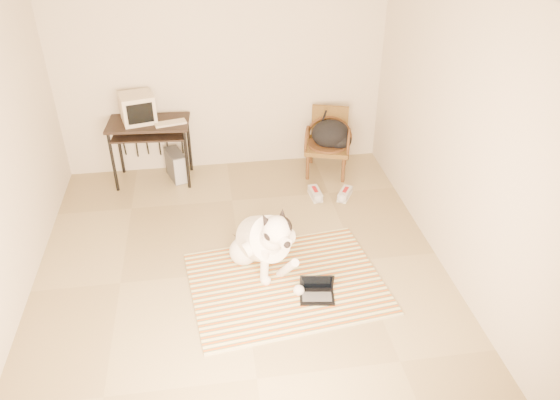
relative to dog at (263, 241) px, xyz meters
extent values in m
plane|color=#97855C|center=(-0.22, -0.02, -0.34)|extent=(4.50, 4.50, 0.00)
plane|color=beige|center=(-0.22, 2.23, 1.01)|extent=(4.50, 0.00, 4.50)
plane|color=beige|center=(-0.22, -2.27, 1.01)|extent=(4.50, 0.00, 4.50)
plane|color=beige|center=(1.78, -0.02, 1.01)|extent=(0.00, 4.50, 4.50)
cube|color=#B05219|center=(0.25, -0.81, -0.33)|extent=(1.81, 0.49, 0.02)
cube|color=#306C33|center=(0.22, -0.54, -0.33)|extent=(1.81, 0.49, 0.02)
cube|color=#654491|center=(0.18, -0.26, -0.33)|extent=(1.81, 0.49, 0.02)
cube|color=yellow|center=(0.15, 0.01, -0.33)|extent=(1.81, 0.49, 0.02)
cube|color=beige|center=(0.12, 0.28, -0.33)|extent=(1.81, 0.49, 0.02)
sphere|color=white|center=(-0.19, 0.12, -0.19)|extent=(0.28, 0.28, 0.28)
sphere|color=white|center=(0.07, 0.21, -0.19)|extent=(0.28, 0.28, 0.28)
ellipsoid|color=white|center=(-0.06, 0.15, -0.17)|extent=(0.35, 0.32, 0.29)
ellipsoid|color=white|center=(0.00, -0.01, 0.03)|extent=(0.55, 0.73, 0.61)
cylinder|color=white|center=(0.00, 0.00, 0.03)|extent=(0.58, 0.66, 0.56)
sphere|color=white|center=(0.06, -0.18, 0.16)|extent=(0.24, 0.24, 0.24)
sphere|color=white|center=(0.09, -0.27, 0.31)|extent=(0.26, 0.26, 0.26)
ellipsoid|color=black|center=(0.13, -0.25, 0.33)|extent=(0.20, 0.23, 0.19)
cylinder|color=white|center=(0.13, -0.37, 0.27)|extent=(0.15, 0.17, 0.11)
sphere|color=black|center=(0.16, -0.44, 0.27)|extent=(0.06, 0.06, 0.06)
cone|color=black|center=(-0.01, -0.24, 0.41)|extent=(0.14, 0.15, 0.16)
cone|color=black|center=(0.15, -0.18, 0.41)|extent=(0.13, 0.16, 0.16)
torus|color=white|center=(0.07, -0.20, 0.21)|extent=(0.26, 0.19, 0.21)
cylinder|color=white|center=(-0.02, -0.22, -0.12)|extent=(0.11, 0.14, 0.39)
cylinder|color=white|center=(0.19, -0.27, -0.14)|extent=(0.19, 0.36, 0.40)
sphere|color=white|center=(-0.01, -0.24, -0.29)|extent=(0.10, 0.10, 0.10)
sphere|color=white|center=(0.27, -0.43, -0.28)|extent=(0.10, 0.10, 0.10)
cone|color=black|center=(-0.16, 0.38, -0.28)|extent=(0.30, 0.35, 0.10)
cube|color=black|center=(0.43, -0.52, -0.31)|extent=(0.34, 0.27, 0.02)
cube|color=#464649|center=(0.43, -0.53, -0.30)|extent=(0.29, 0.17, 0.00)
cube|color=black|center=(0.44, -0.44, -0.20)|extent=(0.32, 0.12, 0.21)
cube|color=black|center=(0.44, -0.45, -0.19)|extent=(0.28, 0.10, 0.18)
cube|color=black|center=(-1.14, 1.94, 0.44)|extent=(0.99, 0.60, 0.03)
cube|color=black|center=(-1.14, 1.88, 0.32)|extent=(0.88, 0.49, 0.02)
cylinder|color=black|center=(-1.59, 1.75, 0.05)|extent=(0.04, 0.04, 0.76)
cylinder|color=black|center=(-1.56, 2.19, 0.05)|extent=(0.04, 0.04, 0.76)
cylinder|color=black|center=(-0.72, 1.68, 0.05)|extent=(0.04, 0.04, 0.76)
cylinder|color=black|center=(-0.69, 2.13, 0.05)|extent=(0.04, 0.04, 0.76)
cube|color=#C2B298|center=(-1.24, 1.97, 0.63)|extent=(0.45, 0.43, 0.34)
cube|color=black|center=(-1.20, 1.80, 0.63)|extent=(0.29, 0.09, 0.24)
cube|color=#C2B298|center=(-0.87, 1.83, 0.47)|extent=(0.38, 0.21, 0.02)
cube|color=#464649|center=(-0.87, 1.95, -0.15)|extent=(0.28, 0.42, 0.37)
cube|color=#A9A9AE|center=(-0.81, 1.76, -0.15)|extent=(0.15, 0.06, 0.35)
cube|color=brown|center=(1.04, 1.82, 0.03)|extent=(0.67, 0.65, 0.06)
cylinder|color=#3B2110|center=(1.04, 1.82, 0.06)|extent=(0.50, 0.50, 0.04)
cube|color=brown|center=(1.11, 2.05, 0.28)|extent=(0.45, 0.17, 0.41)
cylinder|color=#3B2110|center=(0.76, 1.67, -0.17)|extent=(0.04, 0.04, 0.33)
cylinder|color=#3B2110|center=(0.89, 2.09, -0.17)|extent=(0.04, 0.04, 0.33)
cylinder|color=#3B2110|center=(1.18, 1.54, -0.17)|extent=(0.04, 0.04, 0.33)
cylinder|color=#3B2110|center=(1.31, 1.96, -0.17)|extent=(0.04, 0.04, 0.33)
ellipsoid|color=black|center=(1.06, 1.80, 0.21)|extent=(0.47, 0.39, 0.35)
ellipsoid|color=black|center=(1.17, 1.74, 0.14)|extent=(0.29, 0.24, 0.20)
cube|color=silver|center=(0.77, 1.23, -0.32)|extent=(0.14, 0.30, 0.03)
cube|color=#9A9AA0|center=(0.77, 1.23, -0.28)|extent=(0.13, 0.29, 0.09)
cube|color=maroon|center=(0.77, 1.23, -0.25)|extent=(0.06, 0.15, 0.02)
cube|color=silver|center=(1.12, 1.18, -0.32)|extent=(0.24, 0.30, 0.03)
cube|color=#9A9AA0|center=(1.12, 1.18, -0.28)|extent=(0.23, 0.29, 0.09)
cube|color=maroon|center=(1.12, 1.18, -0.25)|extent=(0.11, 0.14, 0.02)
camera|label=1|loc=(-0.46, -4.19, 3.15)|focal=35.00mm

